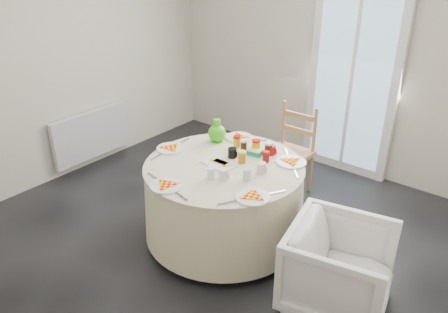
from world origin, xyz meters
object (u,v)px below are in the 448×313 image
Objects in this scene: wooden_chair at (289,152)px; armchair at (340,261)px; green_pitcher at (217,127)px; radiator at (92,135)px; table at (224,200)px.

wooden_chair is 1.60m from armchair.
green_pitcher reaches higher than armchair.
green_pitcher is (-0.38, -0.69, 0.40)m from wooden_chair.
radiator is at bearing 73.55° from armchair.
radiator is 3.24m from armchair.
table is 0.69m from green_pitcher.
armchair is at bearing -6.33° from table.
radiator is at bearing -157.80° from wooden_chair.
table is 1.15m from armchair.
armchair is (1.11, -1.14, -0.08)m from wooden_chair.
green_pitcher is at bearing 136.55° from table.
green_pitcher is at bearing -118.69° from wooden_chair.
armchair reaches higher than table.
armchair is (1.14, -0.13, 0.02)m from table.
wooden_chair reaches higher than table.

